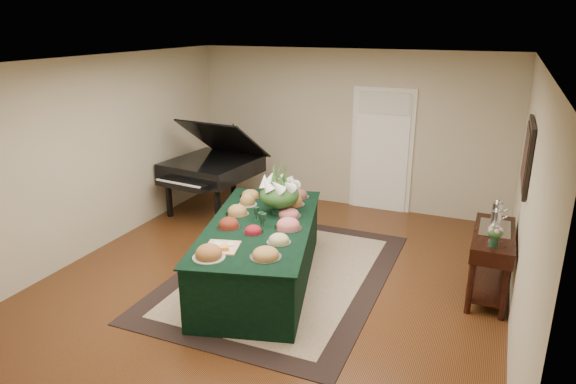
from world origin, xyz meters
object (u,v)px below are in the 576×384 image
at_px(buffet_table, 261,252).
at_px(grand_piano, 212,167).
at_px(mahogany_sideboard, 492,247).
at_px(floral_centerpiece, 279,190).

distance_m(buffet_table, grand_piano, 2.68).
height_order(grand_piano, mahogany_sideboard, grand_piano).
xyz_separation_m(buffet_table, floral_centerpiece, (0.07, 0.43, 0.70)).
xyz_separation_m(grand_piano, mahogany_sideboard, (4.47, -1.19, -0.17)).
height_order(floral_centerpiece, mahogany_sideboard, floral_centerpiece).
bearing_deg(mahogany_sideboard, buffet_table, -164.54).
height_order(buffet_table, mahogany_sideboard, mahogany_sideboard).
bearing_deg(buffet_table, floral_centerpiece, 80.73).
bearing_deg(grand_piano, floral_centerpiece, -38.29).
relative_size(buffet_table, mahogany_sideboard, 2.39).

